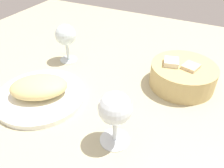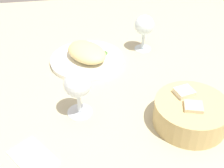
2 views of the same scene
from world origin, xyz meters
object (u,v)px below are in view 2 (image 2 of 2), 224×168
(folded_napkin, at_px, (33,157))
(wine_glass_far, at_px, (144,27))
(wine_glass_near, at_px, (78,86))
(plate, at_px, (87,60))
(bread_basket, at_px, (190,113))

(folded_napkin, bearing_deg, wine_glass_far, 103.77)
(wine_glass_near, height_order, wine_glass_far, wine_glass_near)
(wine_glass_far, bearing_deg, wine_glass_near, -39.58)
(wine_glass_far, distance_m, folded_napkin, 0.56)
(wine_glass_far, bearing_deg, folded_napkin, -39.95)
(plate, bearing_deg, bread_basket, 34.93)
(plate, height_order, wine_glass_far, wine_glass_far)
(bread_basket, distance_m, folded_napkin, 0.39)
(plate, bearing_deg, wine_glass_far, 104.31)
(wine_glass_near, distance_m, wine_glass_far, 0.38)
(plate, bearing_deg, wine_glass_near, -9.93)
(folded_napkin, bearing_deg, wine_glass_near, 102.96)
(wine_glass_near, bearing_deg, bread_basket, 72.95)
(plate, relative_size, wine_glass_near, 1.84)
(bread_basket, distance_m, wine_glass_near, 0.29)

